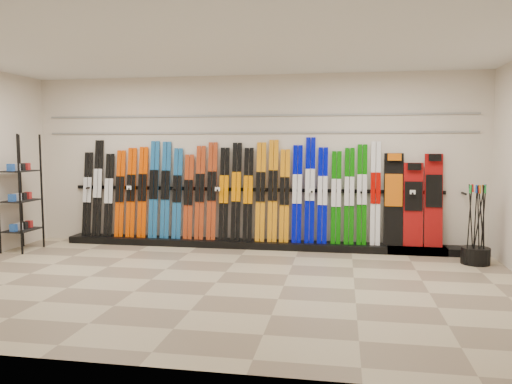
# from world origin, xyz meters

# --- Properties ---
(floor) EXTENTS (8.00, 8.00, 0.00)m
(floor) POSITION_xyz_m (0.00, 0.00, 0.00)
(floor) COLOR gray
(floor) RESTS_ON ground
(back_wall) EXTENTS (8.00, 0.00, 8.00)m
(back_wall) POSITION_xyz_m (0.00, 2.50, 1.50)
(back_wall) COLOR beige
(back_wall) RESTS_ON floor
(ceiling) EXTENTS (8.00, 8.00, 0.00)m
(ceiling) POSITION_xyz_m (0.00, 0.00, 3.00)
(ceiling) COLOR silver
(ceiling) RESTS_ON back_wall
(ski_rack_base) EXTENTS (8.00, 0.40, 0.12)m
(ski_rack_base) POSITION_xyz_m (0.22, 2.28, 0.06)
(ski_rack_base) COLOR black
(ski_rack_base) RESTS_ON floor
(skis) EXTENTS (5.37, 0.27, 1.80)m
(skis) POSITION_xyz_m (-0.43, 2.35, 0.95)
(skis) COLOR black
(skis) RESTS_ON ski_rack_base
(snowboards) EXTENTS (0.94, 0.24, 1.53)m
(snowboards) POSITION_xyz_m (2.76, 2.35, 0.86)
(snowboards) COLOR black
(snowboards) RESTS_ON ski_rack_base
(accessory_rack) EXTENTS (0.40, 0.60, 1.97)m
(accessory_rack) POSITION_xyz_m (-3.75, 1.39, 0.98)
(accessory_rack) COLOR black
(accessory_rack) RESTS_ON floor
(pole_bin) EXTENTS (0.42, 0.42, 0.25)m
(pole_bin) POSITION_xyz_m (3.60, 1.67, 0.12)
(pole_bin) COLOR black
(pole_bin) RESTS_ON floor
(ski_poles) EXTENTS (0.32, 0.30, 1.18)m
(ski_poles) POSITION_xyz_m (3.60, 1.63, 0.61)
(ski_poles) COLOR black
(ski_poles) RESTS_ON pole_bin
(slatwall_rail_0) EXTENTS (7.60, 0.02, 0.03)m
(slatwall_rail_0) POSITION_xyz_m (0.00, 2.48, 2.00)
(slatwall_rail_0) COLOR gray
(slatwall_rail_0) RESTS_ON back_wall
(slatwall_rail_1) EXTENTS (7.60, 0.02, 0.03)m
(slatwall_rail_1) POSITION_xyz_m (0.00, 2.48, 2.30)
(slatwall_rail_1) COLOR gray
(slatwall_rail_1) RESTS_ON back_wall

